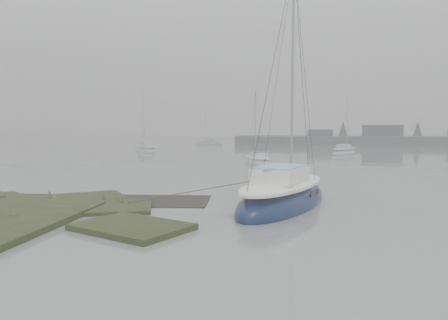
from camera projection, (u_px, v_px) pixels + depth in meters
ground at (237, 158)px, 44.20m from camera, size 160.00×160.00×0.00m
far_shoreline at (425, 140)px, 71.32m from camera, size 60.00×8.00×4.15m
sailboat_main at (283, 198)px, 18.14m from camera, size 4.89×8.23×11.04m
sailboat_white at (257, 162)px, 37.39m from camera, size 3.34×5.06×6.81m
sailboat_far_a at (146, 150)px, 53.67m from camera, size 4.88×5.59×7.94m
sailboat_far_b at (344, 152)px, 49.65m from camera, size 4.01×5.29×7.24m
sailboat_far_c at (209, 143)px, 72.99m from camera, size 4.89×1.71×6.84m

